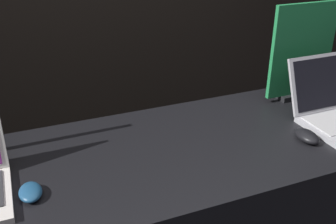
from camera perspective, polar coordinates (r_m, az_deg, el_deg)
mouse_front at (r=1.27m, az=-19.34°, el=-10.91°), size 0.07×0.10×0.03m
mouse_back at (r=1.56m, az=19.47°, el=-3.30°), size 0.07×0.12×0.04m
promo_stand_back at (r=1.86m, az=18.81°, el=7.87°), size 0.32×0.07×0.44m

